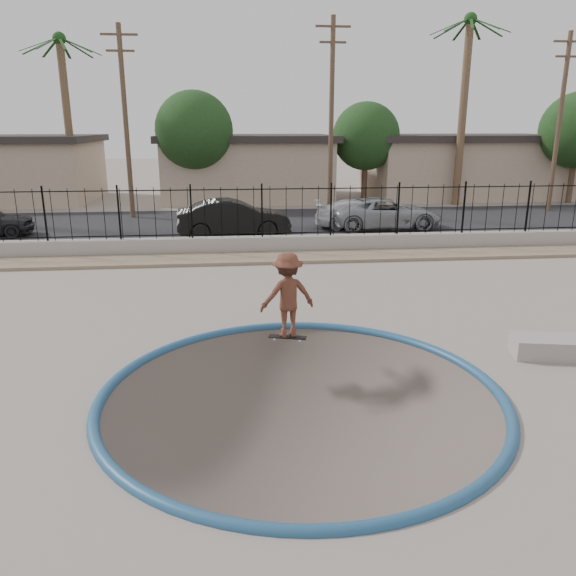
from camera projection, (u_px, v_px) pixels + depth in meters
The scene contains 22 objects.
ground at pixel (260, 270), 22.41m from camera, with size 120.00×120.00×2.20m, color gray.
bowl_pit at pixel (301, 395), 9.69m from camera, with size 6.84×6.84×1.80m, color #4E433C, non-canonical shape.
coping_ring at pixel (301, 395), 9.69m from camera, with size 7.04×7.04×0.20m, color navy.
rock_strip at pixel (264, 258), 19.41m from camera, with size 42.00×1.60×0.11m, color #A08369.
retaining_wall at pixel (262, 245), 20.40m from camera, with size 42.00×0.45×0.60m, color gray.
fence at pixel (262, 212), 20.06m from camera, with size 40.00×0.04×1.80m.
street at pixel (254, 222), 26.87m from camera, with size 90.00×8.00×0.04m, color black.
house_center at pixel (247, 166), 35.40m from camera, with size 10.60×8.60×3.90m.
house_east at pixel (460, 165), 36.79m from camera, with size 12.60×8.60×3.90m.
palm_mid at pixel (64, 83), 30.71m from camera, with size 2.30×2.30×9.30m.
palm_right at pixel (466, 71), 30.80m from camera, with size 2.30×2.30×10.30m.
utility_pole_left at pixel (126, 120), 26.88m from camera, with size 1.70×0.24×9.00m.
utility_pole_mid at pixel (331, 115), 27.80m from camera, with size 1.70×0.24×9.50m.
utility_pole_right at pixel (559, 121), 29.06m from camera, with size 1.70×0.24×9.00m.
street_tree_left at pixel (194, 131), 31.14m from camera, with size 4.32×4.32×6.36m.
street_tree_mid at pixel (366, 136), 33.19m from camera, with size 3.96×3.96×5.83m.
skater at pixel (287, 299), 11.92m from camera, with size 1.18×0.68×1.83m, color brown.
skateboard at pixel (288, 337), 12.16m from camera, with size 0.85×0.41×0.07m.
concrete_ledge at pixel (554, 347), 11.23m from camera, with size 1.60×0.70×0.40m, color gray.
car_b at pixel (233, 218), 23.12m from camera, with size 1.60×4.60×1.52m, color black.
car_c at pixel (363, 214), 25.03m from camera, with size 1.74×4.28×1.24m, color silver.
car_d at pixel (385, 213), 24.86m from camera, with size 2.27×4.93×1.37m, color #909398.
Camera 1 is at (-1.14, -9.72, 4.48)m, focal length 35.00 mm.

